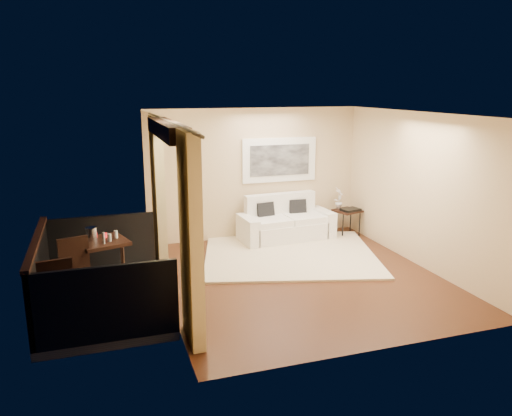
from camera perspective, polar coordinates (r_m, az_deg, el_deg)
name	(u,v)px	position (r m, az deg, el deg)	size (l,w,h in m)	color
floor	(300,277)	(8.50, 5.06, -7.85)	(5.00, 5.00, 0.00)	#4D2816
room_shell	(167,129)	(7.35, -10.18, 8.85)	(5.00, 6.40, 5.00)	white
balcony	(93,291)	(7.83, -18.09, -9.05)	(1.81, 2.60, 1.17)	#605B56
curtains	(171,209)	(7.54, -9.65, -0.14)	(0.16, 4.80, 2.64)	#D1BA80
artwork	(280,160)	(10.50, 2.70, 5.51)	(1.62, 0.07, 0.92)	white
rug	(290,254)	(9.53, 3.85, -5.27)	(3.16, 2.75, 0.04)	#F2E3C3
sofa	(285,224)	(10.42, 3.32, -1.82)	(1.99, 0.97, 0.93)	white
side_table	(347,213)	(10.88, 10.38, -0.53)	(0.62, 0.62, 0.54)	black
tray	(351,210)	(10.80, 10.75, -0.19)	(0.38, 0.28, 0.05)	black
orchid	(339,198)	(10.87, 9.46, 1.13)	(0.25, 0.17, 0.48)	white
bistro_table	(103,245)	(8.10, -17.06, -4.10)	(0.85, 0.85, 0.80)	black
balcony_chair_far	(73,263)	(7.87, -20.17, -5.92)	(0.53, 0.54, 1.00)	black
balcony_chair_near	(58,293)	(6.87, -21.74, -9.02)	(0.49, 0.49, 0.99)	black
ice_bucket	(91,234)	(8.12, -18.30, -2.80)	(0.18, 0.18, 0.20)	silver
candle	(105,235)	(8.20, -16.86, -3.00)	(0.06, 0.06, 0.07)	red
vase	(104,238)	(7.87, -17.01, -3.31)	(0.04, 0.04, 0.18)	silver
glass_a	(109,238)	(7.97, -16.40, -3.27)	(0.06, 0.06, 0.12)	silver
glass_b	(116,234)	(8.11, -15.72, -2.92)	(0.06, 0.06, 0.12)	white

